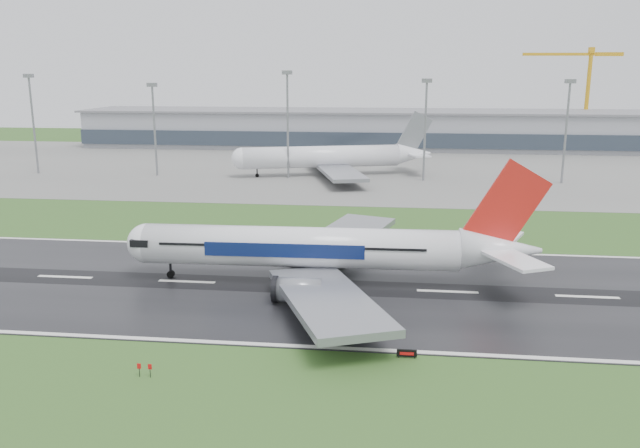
# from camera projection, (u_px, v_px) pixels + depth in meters

# --- Properties ---
(ground) EXTENTS (520.00, 520.00, 0.00)m
(ground) POSITION_uv_depth(u_px,v_px,m) (314.00, 287.00, 97.53)
(ground) COLOR #2A501D
(ground) RESTS_ON ground
(runway) EXTENTS (400.00, 45.00, 0.10)m
(runway) POSITION_uv_depth(u_px,v_px,m) (314.00, 287.00, 97.52)
(runway) COLOR black
(runway) RESTS_ON ground
(apron) EXTENTS (400.00, 130.00, 0.08)m
(apron) POSITION_uv_depth(u_px,v_px,m) (360.00, 167.00, 218.27)
(apron) COLOR slate
(apron) RESTS_ON ground
(terminal) EXTENTS (240.00, 36.00, 15.00)m
(terminal) POSITION_uv_depth(u_px,v_px,m) (368.00, 130.00, 274.50)
(terminal) COLOR gray
(terminal) RESTS_ON ground
(main_airliner) EXTENTS (64.77, 61.82, 18.73)m
(main_airliner) POSITION_uv_depth(u_px,v_px,m) (329.00, 223.00, 97.27)
(main_airliner) COLOR white
(main_airliner) RESTS_ON runway
(parked_airliner) EXTENTS (78.60, 75.56, 18.89)m
(parked_airliner) POSITION_uv_depth(u_px,v_px,m) (330.00, 145.00, 199.35)
(parked_airliner) COLOR white
(parked_airliner) RESTS_ON apron
(tower_crane) EXTENTS (42.30, 6.14, 41.92)m
(tower_crane) POSITION_uv_depth(u_px,v_px,m) (587.00, 97.00, 275.37)
(tower_crane) COLOR gold
(tower_crane) RESTS_ON ground
(runway_sign) EXTENTS (2.31, 0.42, 1.04)m
(runway_sign) POSITION_uv_depth(u_px,v_px,m) (407.00, 354.00, 73.29)
(runway_sign) COLOR black
(runway_sign) RESTS_ON ground
(floodmast_0) EXTENTS (0.64, 0.64, 29.96)m
(floodmast_0) POSITION_uv_depth(u_px,v_px,m) (34.00, 126.00, 202.09)
(floodmast_0) COLOR gray
(floodmast_0) RESTS_ON ground
(floodmast_1) EXTENTS (0.64, 0.64, 27.31)m
(floodmast_1) POSITION_uv_depth(u_px,v_px,m) (155.00, 132.00, 197.95)
(floodmast_1) COLOR gray
(floodmast_1) RESTS_ON ground
(floodmast_2) EXTENTS (0.64, 0.64, 30.96)m
(floodmast_2) POSITION_uv_depth(u_px,v_px,m) (288.00, 127.00, 192.84)
(floodmast_2) COLOR gray
(floodmast_2) RESTS_ON ground
(floodmast_3) EXTENTS (0.64, 0.64, 28.69)m
(floodmast_3) POSITION_uv_depth(u_px,v_px,m) (425.00, 133.00, 188.50)
(floodmast_3) COLOR gray
(floodmast_3) RESTS_ON ground
(floodmast_4) EXTENTS (0.64, 0.64, 28.59)m
(floodmast_4) POSITION_uv_depth(u_px,v_px,m) (566.00, 134.00, 184.02)
(floodmast_4) COLOR gray
(floodmast_4) RESTS_ON ground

